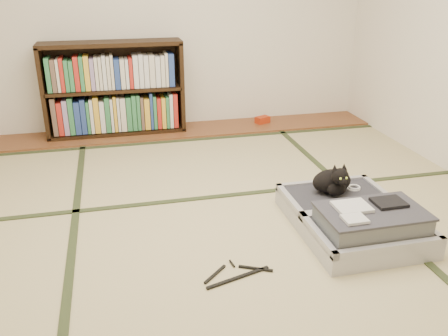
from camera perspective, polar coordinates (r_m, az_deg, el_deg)
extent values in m
plane|color=#C4B483|center=(3.18, 0.59, -6.62)|extent=(4.50, 4.50, 0.00)
cube|color=brown|center=(4.98, -4.99, 4.53)|extent=(4.00, 0.50, 0.02)
cube|color=#AB2B0D|center=(5.19, 4.65, 5.81)|extent=(0.17, 0.14, 0.07)
plane|color=silver|center=(5.00, -5.94, 18.50)|extent=(4.00, 0.00, 4.00)
cube|color=#2D381E|center=(3.12, -17.72, -8.34)|extent=(0.05, 4.50, 0.01)
cube|color=#2D381E|center=(3.53, 16.61, -4.44)|extent=(0.05, 4.50, 0.01)
cube|color=#2D381E|center=(3.52, -0.98, -3.46)|extent=(4.00, 0.05, 0.01)
cube|color=#2D381E|center=(4.70, -4.42, 3.36)|extent=(4.00, 0.05, 0.01)
cube|color=black|center=(4.92, -20.82, 8.48)|extent=(0.04, 0.31, 0.87)
cube|color=black|center=(4.93, -5.26, 9.87)|extent=(0.04, 0.31, 0.87)
cube|color=black|center=(5.00, -12.61, 4.35)|extent=(1.36, 0.31, 0.04)
cube|color=black|center=(4.80, -13.52, 14.36)|extent=(1.36, 0.31, 0.04)
cube|color=black|center=(4.88, -13.05, 9.24)|extent=(1.30, 0.31, 0.03)
cube|color=black|center=(5.02, -13.09, 9.63)|extent=(1.36, 0.02, 0.87)
cube|color=gray|center=(4.92, -12.82, 6.72)|extent=(1.22, 0.22, 0.37)
cube|color=gray|center=(4.82, -13.24, 11.38)|extent=(1.22, 0.22, 0.33)
cube|color=#A1A0A5|center=(3.02, 17.05, -8.12)|extent=(0.70, 0.47, 0.12)
cube|color=#2D2B33|center=(3.00, 17.12, -7.60)|extent=(0.63, 0.39, 0.09)
cube|color=#A1A0A5|center=(2.83, 19.34, -9.08)|extent=(0.70, 0.04, 0.05)
cube|color=#A1A0A5|center=(3.15, 15.27, -5.19)|extent=(0.70, 0.04, 0.05)
cube|color=#A1A0A5|center=(2.84, 11.32, -8.00)|extent=(0.04, 0.47, 0.05)
cube|color=#A1A0A5|center=(3.16, 22.46, -6.11)|extent=(0.04, 0.47, 0.05)
cube|color=#A1A0A5|center=(3.37, 13.17, -4.25)|extent=(0.70, 0.47, 0.12)
cube|color=#2D2B33|center=(3.36, 13.22, -3.77)|extent=(0.63, 0.39, 0.09)
cube|color=#A1A0A5|center=(3.18, 14.96, -4.89)|extent=(0.70, 0.04, 0.05)
cube|color=#A1A0A5|center=(3.52, 11.76, -1.77)|extent=(0.70, 0.04, 0.05)
cube|color=#A1A0A5|center=(3.22, 7.94, -3.91)|extent=(0.04, 0.47, 0.05)
cube|color=#A1A0A5|center=(3.50, 18.17, -2.62)|extent=(0.04, 0.47, 0.05)
cylinder|color=black|center=(3.16, 15.12, -4.96)|extent=(0.63, 0.02, 0.02)
cube|color=gray|center=(2.96, 17.31, -6.17)|extent=(0.60, 0.37, 0.12)
cube|color=#3B3B43|center=(2.93, 17.46, -4.96)|extent=(0.62, 0.38, 0.01)
cube|color=silver|center=(2.90, 15.13, -4.51)|extent=(0.21, 0.17, 0.02)
cube|color=black|center=(3.02, 19.22, -3.92)|extent=(0.19, 0.15, 0.02)
cube|color=silver|center=(2.77, 15.44, -5.93)|extent=(0.13, 0.11, 0.02)
cube|color=white|center=(2.76, 15.59, -10.95)|extent=(0.06, 0.01, 0.04)
cube|color=white|center=(2.82, 17.61, -10.74)|extent=(0.05, 0.01, 0.03)
cube|color=orange|center=(2.98, 23.16, -9.35)|extent=(0.05, 0.01, 0.03)
cube|color=#197F33|center=(2.93, 22.16, -9.28)|extent=(0.04, 0.01, 0.03)
ellipsoid|color=black|center=(3.33, 12.83, -1.58)|extent=(0.27, 0.18, 0.17)
ellipsoid|color=black|center=(3.27, 13.39, -2.44)|extent=(0.13, 0.10, 0.10)
ellipsoid|color=black|center=(3.21, 13.77, -0.98)|extent=(0.12, 0.11, 0.11)
sphere|color=black|center=(3.18, 14.11, -1.61)|extent=(0.05, 0.05, 0.05)
cone|color=black|center=(3.19, 13.18, 0.02)|extent=(0.04, 0.05, 0.05)
cone|color=black|center=(3.22, 14.26, 0.13)|extent=(0.04, 0.05, 0.05)
sphere|color=#A5BF33|center=(3.16, 13.85, -1.25)|extent=(0.02, 0.02, 0.02)
sphere|color=#A5BF33|center=(3.18, 14.51, -1.18)|extent=(0.02, 0.02, 0.02)
cylinder|color=black|center=(3.46, 13.54, -1.79)|extent=(0.17, 0.10, 0.03)
torus|color=white|center=(3.45, 15.29, -2.36)|extent=(0.10, 0.10, 0.01)
torus|color=white|center=(3.45, 15.41, -2.21)|extent=(0.08, 0.08, 0.01)
cube|color=black|center=(2.65, 1.73, -13.02)|extent=(0.38, 0.13, 0.01)
cube|color=black|center=(2.68, -1.09, -12.65)|extent=(0.15, 0.14, 0.01)
cube|color=black|center=(2.73, 3.83, -11.97)|extent=(0.18, 0.10, 0.01)
cylinder|color=black|center=(2.76, 0.98, -11.42)|extent=(0.02, 0.07, 0.01)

